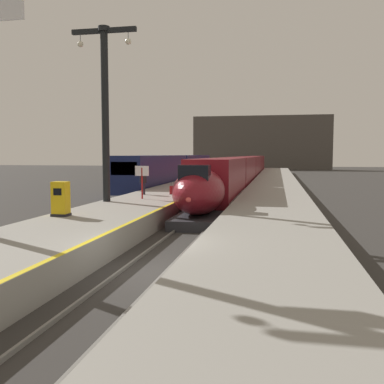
# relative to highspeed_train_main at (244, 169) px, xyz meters

# --- Properties ---
(ground_plane) EXTENTS (260.00, 260.00, 0.00)m
(ground_plane) POSITION_rel_highspeed_train_main_xyz_m (0.00, -43.90, -1.98)
(ground_plane) COLOR #33302D
(platform_left) EXTENTS (4.80, 110.00, 1.05)m
(platform_left) POSITION_rel_highspeed_train_main_xyz_m (-4.05, -19.15, -1.45)
(platform_left) COLOR gray
(platform_left) RESTS_ON ground
(platform_right) EXTENTS (4.80, 110.00, 1.05)m
(platform_right) POSITION_rel_highspeed_train_main_xyz_m (4.05, -19.15, -1.45)
(platform_right) COLOR gray
(platform_right) RESTS_ON ground
(platform_left_safety_stripe) EXTENTS (0.20, 107.80, 0.01)m
(platform_left_safety_stripe) POSITION_rel_highspeed_train_main_xyz_m (-1.77, -19.15, -0.92)
(platform_left_safety_stripe) COLOR yellow
(platform_left_safety_stripe) RESTS_ON platform_left
(rail_main_left) EXTENTS (0.08, 110.00, 0.12)m
(rail_main_left) POSITION_rel_highspeed_train_main_xyz_m (-0.75, -16.40, -1.92)
(rail_main_left) COLOR slate
(rail_main_left) RESTS_ON ground
(rail_main_right) EXTENTS (0.08, 110.00, 0.12)m
(rail_main_right) POSITION_rel_highspeed_train_main_xyz_m (0.75, -16.40, -1.92)
(rail_main_right) COLOR slate
(rail_main_right) RESTS_ON ground
(rail_secondary_left) EXTENTS (0.08, 110.00, 0.12)m
(rail_secondary_left) POSITION_rel_highspeed_train_main_xyz_m (-8.85, -16.40, -1.92)
(rail_secondary_left) COLOR slate
(rail_secondary_left) RESTS_ON ground
(rail_secondary_right) EXTENTS (0.08, 110.00, 0.12)m
(rail_secondary_right) POSITION_rel_highspeed_train_main_xyz_m (-7.35, -16.40, -1.92)
(rail_secondary_right) COLOR slate
(rail_secondary_right) RESTS_ON ground
(highspeed_train_main) EXTENTS (2.92, 74.73, 3.60)m
(highspeed_train_main) POSITION_rel_highspeed_train_main_xyz_m (0.00, 0.00, 0.00)
(highspeed_train_main) COLOR maroon
(highspeed_train_main) RESTS_ON ground
(regional_train_adjacent) EXTENTS (2.85, 36.60, 3.80)m
(regional_train_adjacent) POSITION_rel_highspeed_train_main_xyz_m (-8.10, -5.43, 0.15)
(regional_train_adjacent) COLOR #141E4C
(regional_train_adjacent) RESTS_ON ground
(station_column_mid) EXTENTS (4.00, 0.68, 10.37)m
(station_column_mid) POSITION_rel_highspeed_train_main_xyz_m (-5.90, -32.62, 5.23)
(station_column_mid) COLOR black
(station_column_mid) RESTS_ON platform_left
(passenger_near_edge) EXTENTS (0.41, 0.47, 1.69)m
(passenger_near_edge) POSITION_rel_highspeed_train_main_xyz_m (-5.09, -27.86, 0.06)
(passenger_near_edge) COLOR #23232D
(passenger_near_edge) RESTS_ON platform_left
(rolling_suitcase) EXTENTS (0.40, 0.22, 0.98)m
(rolling_suitcase) POSITION_rel_highspeed_train_main_xyz_m (-3.07, -27.31, -0.62)
(rolling_suitcase) COLOR maroon
(rolling_suitcase) RESTS_ON platform_left
(ticket_machine_yellow) EXTENTS (0.76, 0.62, 1.60)m
(ticket_machine_yellow) POSITION_rel_highspeed_train_main_xyz_m (-5.55, -38.96, -0.19)
(ticket_machine_yellow) COLOR yellow
(ticket_machine_yellow) RESTS_ON platform_left
(departure_info_board) EXTENTS (0.90, 0.10, 2.12)m
(departure_info_board) POSITION_rel_highspeed_train_main_xyz_m (-4.25, -30.74, 0.58)
(departure_info_board) COLOR maroon
(departure_info_board) RESTS_ON platform_left
(terminus_back_wall) EXTENTS (36.00, 2.00, 14.00)m
(terminus_back_wall) POSITION_rel_highspeed_train_main_xyz_m (0.00, 58.10, 5.02)
(terminus_back_wall) COLOR #4C4742
(terminus_back_wall) RESTS_ON ground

